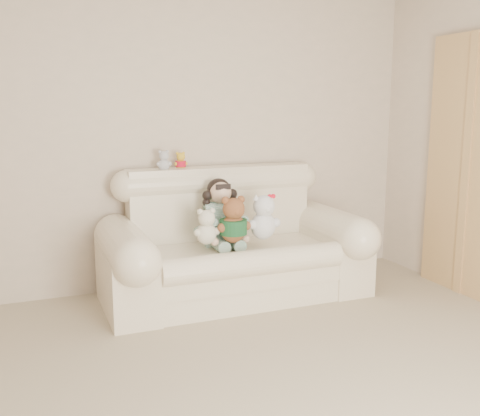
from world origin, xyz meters
name	(u,v)px	position (x,y,z in m)	size (l,w,h in m)	color
wall_back	(164,134)	(0.00, 2.50, 1.30)	(4.50, 4.50, 0.00)	#C3B19B
sofa	(235,235)	(0.44, 2.00, 0.52)	(2.10, 0.95, 1.03)	#FFECCD
door_panel	(469,167)	(2.22, 1.40, 1.05)	(0.06, 0.90, 2.10)	#A36A46
seated_child	(220,212)	(0.34, 2.08, 0.70)	(0.33, 0.40, 0.55)	#296D52
brown_teddy	(233,215)	(0.36, 1.83, 0.71)	(0.27, 0.21, 0.42)	brown
white_cat	(263,212)	(0.61, 1.85, 0.71)	(0.27, 0.21, 0.43)	silver
cream_teddy	(206,223)	(0.15, 1.86, 0.66)	(0.21, 0.16, 0.32)	#EDE8CD
yellow_mini_bear	(181,159)	(0.10, 2.38, 1.10)	(0.11, 0.09, 0.17)	yellow
grey_mini_plush	(164,159)	(-0.05, 2.35, 1.11)	(0.13, 0.10, 0.20)	silver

